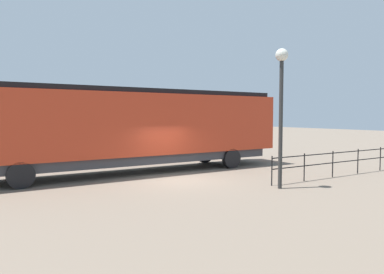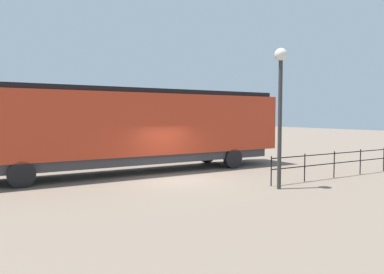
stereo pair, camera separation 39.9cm
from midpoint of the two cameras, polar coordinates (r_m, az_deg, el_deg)
name	(u,v)px [view 1 (the left image)]	position (r m, az deg, el deg)	size (l,w,h in m)	color
ground_plane	(180,180)	(16.37, -2.61, -6.97)	(120.00, 120.00, 0.00)	#756656
locomotive	(141,126)	(18.73, -8.72, 1.72)	(3.02, 16.82, 4.31)	red
lamp_post	(281,90)	(14.71, 13.37, 7.30)	(0.51, 0.51, 5.63)	#2D2D2D
platform_fence	(358,158)	(19.91, 24.56, -3.03)	(0.05, 12.02, 1.27)	black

